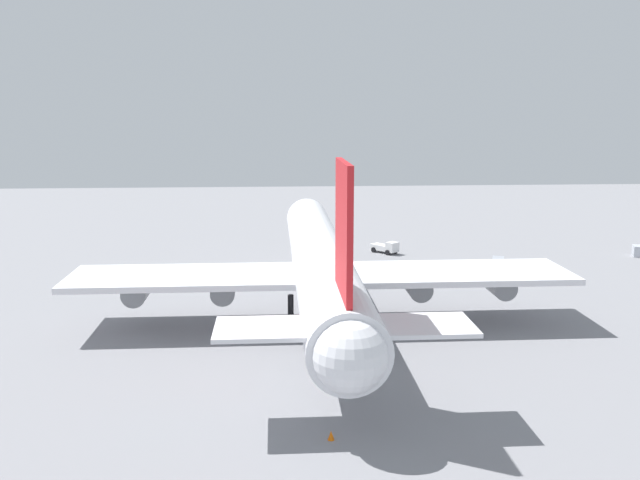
# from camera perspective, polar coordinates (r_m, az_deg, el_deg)

# --- Properties ---
(ground_plane) EXTENTS (294.75, 294.75, 0.00)m
(ground_plane) POSITION_cam_1_polar(r_m,az_deg,el_deg) (86.76, -0.00, -6.22)
(ground_plane) COLOR gray
(cargo_airplane) EXTENTS (73.69, 59.18, 21.24)m
(cargo_airplane) POSITION_cam_1_polar(r_m,az_deg,el_deg) (84.74, 0.01, -1.82)
(cargo_airplane) COLOR silver
(cargo_airplane) RESTS_ON ground_plane
(cargo_loader) EXTENTS (5.33, 4.91, 2.20)m
(cargo_loader) POSITION_cam_1_polar(r_m,az_deg,el_deg) (123.85, 5.46, -0.60)
(cargo_loader) COLOR white
(cargo_loader) RESTS_ON ground_plane
(cargo_container_fore) EXTENTS (3.10, 2.75, 1.90)m
(cargo_container_fore) POSITION_cam_1_polar(r_m,az_deg,el_deg) (132.94, 24.84, -0.83)
(cargo_container_fore) COLOR #B7BCC6
(cargo_container_fore) RESTS_ON ground_plane
(cargo_container_aft) EXTENTS (3.42, 2.71, 1.82)m
(cargo_container_aft) POSITION_cam_1_polar(r_m,az_deg,el_deg) (114.99, 14.48, -1.86)
(cargo_container_aft) COLOR #999EA8
(cargo_container_aft) RESTS_ON ground_plane
(safety_cone_nose) EXTENTS (0.50, 0.50, 0.71)m
(safety_cone_nose) POSITION_cam_1_polar(r_m,az_deg,el_deg) (118.92, 0.32, -1.38)
(safety_cone_nose) COLOR orange
(safety_cone_nose) RESTS_ON ground_plane
(safety_cone_tail) EXTENTS (0.53, 0.53, 0.76)m
(safety_cone_tail) POSITION_cam_1_polar(r_m,az_deg,el_deg) (55.69, 0.92, -15.81)
(safety_cone_tail) COLOR orange
(safety_cone_tail) RESTS_ON ground_plane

